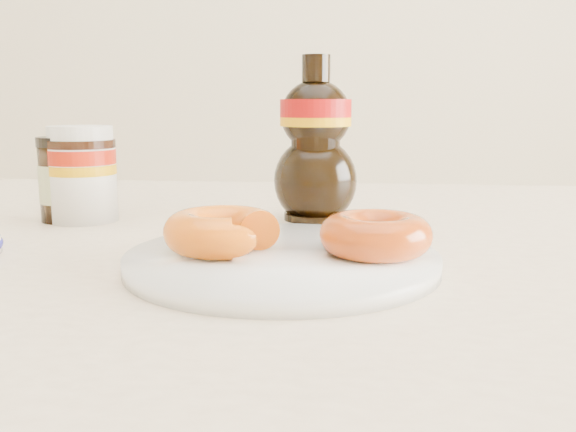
# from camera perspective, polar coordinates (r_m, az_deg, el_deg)

# --- Properties ---
(dining_table) EXTENTS (1.40, 0.90, 0.75)m
(dining_table) POSITION_cam_1_polar(r_m,az_deg,el_deg) (0.68, -5.35, -8.62)
(dining_table) COLOR beige
(dining_table) RESTS_ON ground
(plate) EXTENTS (0.26, 0.26, 0.01)m
(plate) POSITION_cam_1_polar(r_m,az_deg,el_deg) (0.53, -0.55, -3.92)
(plate) COLOR white
(plate) RESTS_ON dining_table
(donut_bitten) EXTENTS (0.12, 0.12, 0.03)m
(donut_bitten) POSITION_cam_1_polar(r_m,az_deg,el_deg) (0.54, -5.89, -1.34)
(donut_bitten) COLOR #DA580C
(donut_bitten) RESTS_ON plate
(donut_whole) EXTENTS (0.10, 0.10, 0.03)m
(donut_whole) POSITION_cam_1_polar(r_m,az_deg,el_deg) (0.53, 7.79, -1.65)
(donut_whole) COLOR #AF3A0B
(donut_whole) RESTS_ON plate
(nutella_jar) EXTENTS (0.08, 0.08, 0.11)m
(nutella_jar) POSITION_cam_1_polar(r_m,az_deg,el_deg) (0.77, -17.84, 3.90)
(nutella_jar) COLOR white
(nutella_jar) RESTS_ON dining_table
(syrup_bottle) EXTENTS (0.11, 0.10, 0.19)m
(syrup_bottle) POSITION_cam_1_polar(r_m,az_deg,el_deg) (0.74, 2.46, 6.87)
(syrup_bottle) COLOR black
(syrup_bottle) RESTS_ON dining_table
(dark_jar) EXTENTS (0.06, 0.06, 0.10)m
(dark_jar) POSITION_cam_1_polar(r_m,az_deg,el_deg) (0.78, -19.14, 3.04)
(dark_jar) COLOR black
(dark_jar) RESTS_ON dining_table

